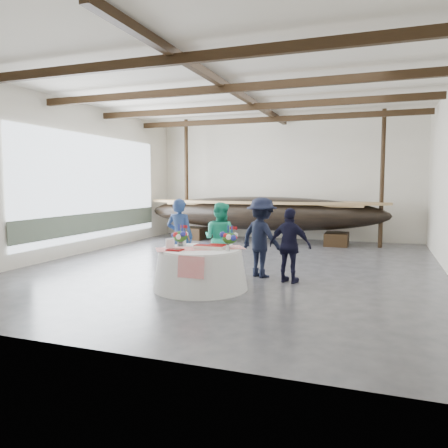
% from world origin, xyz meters
% --- Properties ---
extents(floor, '(10.00, 12.00, 0.01)m').
position_xyz_m(floor, '(0.00, 0.00, 0.00)').
color(floor, '#3D3D42').
rests_on(floor, ground).
extents(wall_back, '(10.00, 0.02, 4.50)m').
position_xyz_m(wall_back, '(0.00, 6.00, 2.25)').
color(wall_back, silver).
rests_on(wall_back, ground).
extents(wall_front, '(10.00, 0.02, 4.50)m').
position_xyz_m(wall_front, '(0.00, -6.00, 2.25)').
color(wall_front, silver).
rests_on(wall_front, ground).
extents(wall_left, '(0.02, 12.00, 4.50)m').
position_xyz_m(wall_left, '(-5.00, 0.00, 2.25)').
color(wall_left, silver).
rests_on(wall_left, ground).
extents(ceiling, '(10.00, 12.00, 0.01)m').
position_xyz_m(ceiling, '(0.00, 0.00, 4.50)').
color(ceiling, white).
rests_on(ceiling, wall_back).
extents(pavilion_structure, '(9.80, 11.76, 4.50)m').
position_xyz_m(pavilion_structure, '(0.00, 0.80, 4.00)').
color(pavilion_structure, black).
rests_on(pavilion_structure, ground).
extents(open_bay, '(0.03, 7.00, 3.20)m').
position_xyz_m(open_bay, '(-4.95, 1.00, 1.83)').
color(open_bay, silver).
rests_on(open_bay, ground).
extents(longboat_display, '(8.77, 1.75, 1.64)m').
position_xyz_m(longboat_display, '(-0.53, 4.66, 1.05)').
color(longboat_display, black).
rests_on(longboat_display, ground).
extents(banquet_table, '(1.90, 1.90, 0.82)m').
position_xyz_m(banquet_table, '(0.11, -2.54, 0.41)').
color(banquet_table, white).
rests_on(banquet_table, ground).
extents(tabletop_items, '(1.78, 1.41, 0.40)m').
position_xyz_m(tabletop_items, '(0.08, -2.39, 0.96)').
color(tabletop_items, red).
rests_on(tabletop_items, banquet_table).
extents(guest_woman_blue, '(0.65, 0.44, 1.77)m').
position_xyz_m(guest_woman_blue, '(-0.88, -1.43, 0.89)').
color(guest_woman_blue, navy).
rests_on(guest_woman_blue, ground).
extents(guest_woman_teal, '(0.93, 0.78, 1.69)m').
position_xyz_m(guest_woman_teal, '(0.02, -1.15, 0.84)').
color(guest_woman_teal, '#22B48C').
rests_on(guest_woman_teal, ground).
extents(guest_man_left, '(1.34, 1.14, 1.80)m').
position_xyz_m(guest_man_left, '(0.98, -1.03, 0.90)').
color(guest_man_left, black).
rests_on(guest_man_left, ground).
extents(guest_man_right, '(1.00, 0.58, 1.60)m').
position_xyz_m(guest_man_right, '(1.70, -1.40, 0.80)').
color(guest_man_right, black).
rests_on(guest_man_right, ground).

